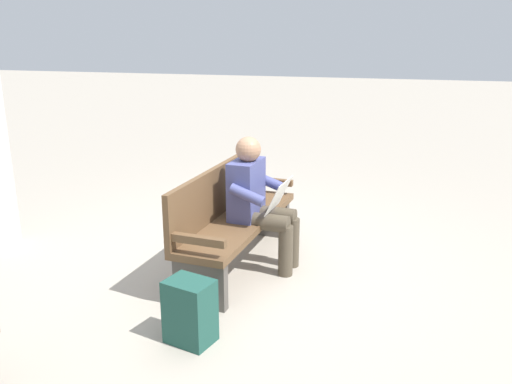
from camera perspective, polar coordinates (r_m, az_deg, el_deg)
name	(u,v)px	position (r m, az deg, el deg)	size (l,w,h in m)	color
ground_plane	(239,265)	(4.95, -1.77, -7.73)	(40.00, 40.00, 0.00)	#A89E8E
bench_near	(231,217)	(4.81, -2.61, -2.62)	(1.84, 0.64, 0.90)	brown
person_seated	(258,199)	(4.72, 0.25, -0.79)	(0.60, 0.60, 1.18)	#474C84
backpack	(191,311)	(3.78, -6.91, -12.39)	(0.34, 0.36, 0.45)	#1E4C42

